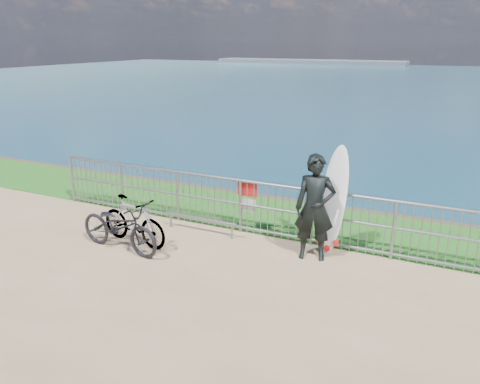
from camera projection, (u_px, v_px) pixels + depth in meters
The scene contains 8 objects.
grass_strip at pixel (282, 217), 10.40m from camera, with size 120.00×120.00×0.00m, color #195216.
seascape at pixel (309, 64), 153.90m from camera, with size 260.00×260.00×5.00m.
railing at pixel (264, 209), 9.28m from camera, with size 10.06×0.10×1.13m.
surfer at pixel (315, 208), 8.21m from camera, with size 0.70×0.46×1.92m, color black.
surfboard at pixel (333, 205), 8.46m from camera, with size 0.65×0.61×2.02m.
bicycle_near at pixel (119, 227), 8.66m from camera, with size 0.63×1.82×0.96m, color black.
bicycle_far at pixel (134, 221), 8.94m from camera, with size 0.45×1.59×0.95m, color black.
bike_rack at pixel (200, 220), 9.50m from camera, with size 1.64×0.05×0.34m.
Camera 1 is at (3.28, -6.49, 3.78)m, focal length 35.00 mm.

